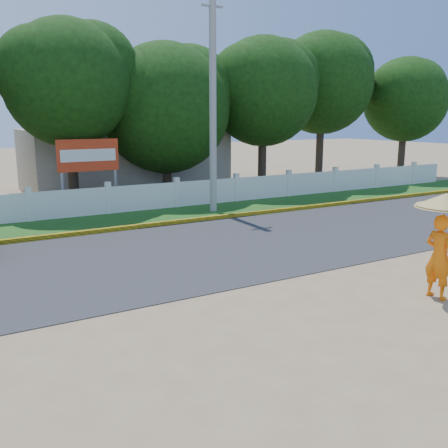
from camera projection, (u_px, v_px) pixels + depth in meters
name	position (u px, v px, depth m)	size (l,w,h in m)	color
ground	(271.00, 301.00, 10.57)	(120.00, 120.00, 0.00)	#9E8460
road	(180.00, 252.00, 14.37)	(60.00, 7.00, 0.02)	#38383A
grass_verge	(121.00, 220.00, 18.80)	(60.00, 3.50, 0.03)	#2D601E
curb	(137.00, 227.00, 17.35)	(40.00, 0.18, 0.16)	yellow
fence	(108.00, 201.00, 19.92)	(40.00, 0.10, 1.10)	silver
building_near	(123.00, 159.00, 26.92)	(10.00, 6.00, 3.20)	#B7AD99
utility_pole	(213.00, 103.00, 19.65)	(0.28, 0.28, 8.75)	gray
monk_with_parasol	(442.00, 230.00, 10.47)	(1.25, 1.25, 2.28)	orange
billboard	(88.00, 159.00, 20.31)	(2.50, 0.13, 2.95)	gray
tree_row	(137.00, 94.00, 22.84)	(39.45, 6.94, 8.65)	#473828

